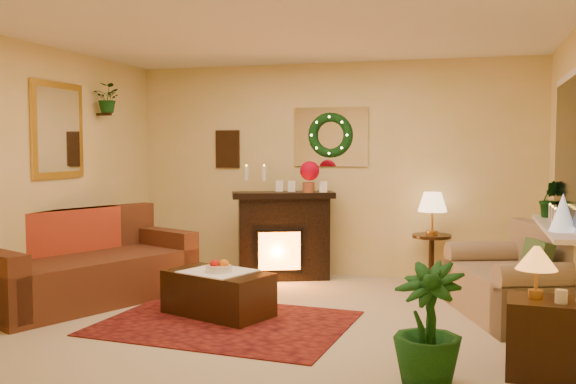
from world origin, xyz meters
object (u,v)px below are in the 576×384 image
(fireplace, at_px, (284,233))
(loveseat, at_px, (514,273))
(coffee_table, at_px, (218,293))
(side_table_round, at_px, (431,256))
(end_table_square, at_px, (540,337))
(sofa, at_px, (88,261))

(fireplace, bearing_deg, loveseat, -45.80)
(loveseat, height_order, coffee_table, loveseat)
(side_table_round, height_order, end_table_square, side_table_round)
(sofa, xyz_separation_m, loveseat, (4.10, 0.58, -0.01))
(sofa, distance_m, end_table_square, 4.30)
(sofa, height_order, coffee_table, sofa)
(sofa, distance_m, loveseat, 4.14)
(fireplace, relative_size, side_table_round, 1.84)
(side_table_round, bearing_deg, loveseat, -57.08)
(loveseat, bearing_deg, coffee_table, 173.81)
(sofa, bearing_deg, loveseat, 31.56)
(loveseat, relative_size, end_table_square, 2.72)
(side_table_round, bearing_deg, fireplace, -173.95)
(sofa, height_order, side_table_round, sofa)
(loveseat, xyz_separation_m, end_table_square, (0.08, -1.55, -0.15))
(sofa, xyz_separation_m, fireplace, (1.57, 1.66, 0.12))
(fireplace, height_order, end_table_square, fireplace)
(end_table_square, relative_size, coffee_table, 0.55)
(side_table_round, height_order, coffee_table, side_table_round)
(sofa, bearing_deg, fireplace, 70.21)
(fireplace, distance_m, coffee_table, 1.80)
(fireplace, distance_m, end_table_square, 3.72)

